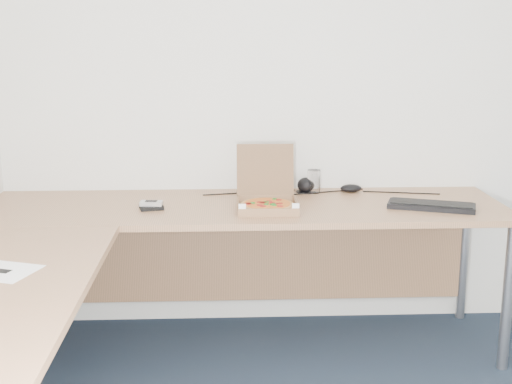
{
  "coord_description": "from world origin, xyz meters",
  "views": [
    {
      "loc": [
        -0.59,
        -1.84,
        1.54
      ],
      "look_at": [
        -0.45,
        1.28,
        0.82
      ],
      "focal_mm": 48.77,
      "sensor_mm": 36.0,
      "label": 1
    }
  ],
  "objects_px": {
    "drinking_glass": "(314,181)",
    "wallet": "(151,207)",
    "pizza_box": "(267,202)",
    "keyboard": "(431,206)",
    "desk": "(171,237)"
  },
  "relations": [
    {
      "from": "desk",
      "to": "pizza_box",
      "type": "xyz_separation_m",
      "value": [
        0.43,
        0.34,
        0.06
      ]
    },
    {
      "from": "pizza_box",
      "to": "drinking_glass",
      "type": "height_order",
      "value": "pizza_box"
    },
    {
      "from": "keyboard",
      "to": "wallet",
      "type": "height_order",
      "value": "keyboard"
    },
    {
      "from": "drinking_glass",
      "to": "wallet",
      "type": "bearing_deg",
      "value": -159.01
    },
    {
      "from": "drinking_glass",
      "to": "keyboard",
      "type": "relative_size",
      "value": 0.3
    },
    {
      "from": "desk",
      "to": "pizza_box",
      "type": "height_order",
      "value": "pizza_box"
    },
    {
      "from": "keyboard",
      "to": "wallet",
      "type": "xyz_separation_m",
      "value": [
        -1.32,
        0.05,
        -0.0
      ]
    },
    {
      "from": "wallet",
      "to": "keyboard",
      "type": "bearing_deg",
      "value": -15.77
    },
    {
      "from": "drinking_glass",
      "to": "wallet",
      "type": "xyz_separation_m",
      "value": [
        -0.8,
        -0.31,
        -0.05
      ]
    },
    {
      "from": "drinking_glass",
      "to": "wallet",
      "type": "relative_size",
      "value": 1.11
    },
    {
      "from": "desk",
      "to": "keyboard",
      "type": "distance_m",
      "value": 1.24
    },
    {
      "from": "pizza_box",
      "to": "wallet",
      "type": "relative_size",
      "value": 3.02
    },
    {
      "from": "desk",
      "to": "wallet",
      "type": "relative_size",
      "value": 23.41
    },
    {
      "from": "drinking_glass",
      "to": "keyboard",
      "type": "height_order",
      "value": "drinking_glass"
    },
    {
      "from": "drinking_glass",
      "to": "keyboard",
      "type": "distance_m",
      "value": 0.63
    }
  ]
}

